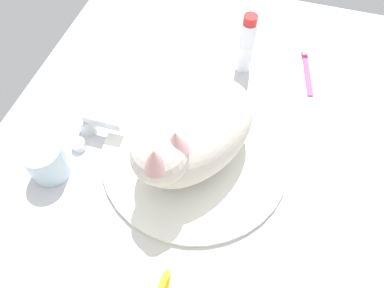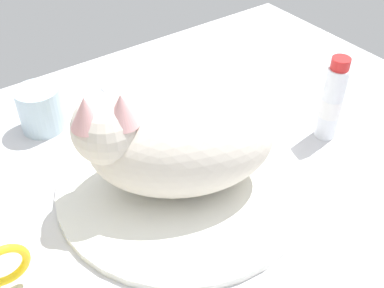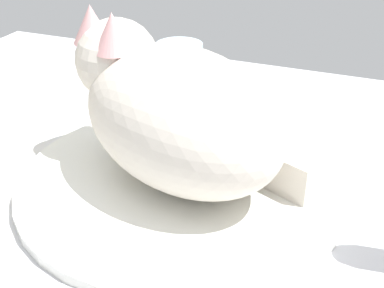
% 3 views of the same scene
% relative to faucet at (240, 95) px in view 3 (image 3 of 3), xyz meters
% --- Properties ---
extents(ground_plane, '(1.10, 0.83, 0.03)m').
position_rel_faucet_xyz_m(ground_plane, '(0.00, -0.22, -0.04)').
color(ground_plane, silver).
extents(sink_basin, '(0.36, 0.36, 0.01)m').
position_rel_faucet_xyz_m(sink_basin, '(0.00, -0.22, -0.02)').
color(sink_basin, silver).
rests_on(sink_basin, ground_plane).
extents(faucet, '(0.12, 0.10, 0.06)m').
position_rel_faucet_xyz_m(faucet, '(0.00, 0.00, 0.00)').
color(faucet, silver).
rests_on(faucet, ground_plane).
extents(cat, '(0.31, 0.26, 0.17)m').
position_rel_faucet_xyz_m(cat, '(-0.01, -0.21, 0.07)').
color(cat, beige).
rests_on(cat, sink_basin).
extents(rinse_cup, '(0.07, 0.07, 0.08)m').
position_rel_faucet_xyz_m(rinse_cup, '(-0.11, 0.04, 0.01)').
color(rinse_cup, silver).
rests_on(rinse_cup, ground_plane).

